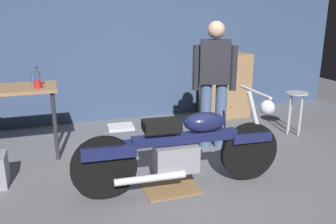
% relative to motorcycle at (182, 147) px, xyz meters
% --- Properties ---
extents(ground_plane, '(12.00, 12.00, 0.00)m').
position_rel_motorcycle_xyz_m(ground_plane, '(0.09, -0.08, -0.45)').
color(ground_plane, slate).
extents(back_wall, '(8.00, 0.12, 3.10)m').
position_rel_motorcycle_xyz_m(back_wall, '(0.09, 2.72, 1.10)').
color(back_wall, '#384C70').
rests_on(back_wall, ground_plane).
extents(workbench, '(1.30, 0.64, 0.90)m').
position_rel_motorcycle_xyz_m(workbench, '(-1.79, 1.43, 0.34)').
color(workbench, '#99724C').
rests_on(workbench, ground_plane).
extents(motorcycle, '(2.19, 0.60, 1.00)m').
position_rel_motorcycle_xyz_m(motorcycle, '(0.00, 0.00, 0.00)').
color(motorcycle, black).
rests_on(motorcycle, ground_plane).
extents(person_standing, '(0.53, 0.35, 1.67)m').
position_rel_motorcycle_xyz_m(person_standing, '(0.81, 0.96, 0.48)').
color(person_standing, '#48608A').
rests_on(person_standing, ground_plane).
extents(shop_stool, '(0.32, 0.32, 0.64)m').
position_rel_motorcycle_xyz_m(shop_stool, '(2.21, 1.03, 0.05)').
color(shop_stool, '#B2B2B7').
rests_on(shop_stool, ground_plane).
extents(wooden_dresser, '(0.80, 0.47, 1.10)m').
position_rel_motorcycle_xyz_m(wooden_dresser, '(1.66, 2.22, 0.10)').
color(wooden_dresser, '#99724C').
rests_on(wooden_dresser, ground_plane).
extents(drip_tray, '(0.56, 0.40, 0.01)m').
position_rel_motorcycle_xyz_m(drip_tray, '(-0.12, 0.00, -0.44)').
color(drip_tray, olive).
rests_on(drip_tray, ground_plane).
extents(mug_blue_enamel, '(0.11, 0.07, 0.11)m').
position_rel_motorcycle_xyz_m(mug_blue_enamel, '(-1.41, 1.60, 0.51)').
color(mug_blue_enamel, '#2D51AD').
rests_on(mug_blue_enamel, workbench).
extents(mug_red_diner, '(0.11, 0.08, 0.10)m').
position_rel_motorcycle_xyz_m(mug_red_diner, '(-1.36, 1.26, 0.50)').
color(mug_red_diner, red).
rests_on(mug_red_diner, workbench).
extents(bottle, '(0.06, 0.06, 0.24)m').
position_rel_motorcycle_xyz_m(bottle, '(-1.35, 1.38, 0.55)').
color(bottle, '#3F4C59').
rests_on(bottle, workbench).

